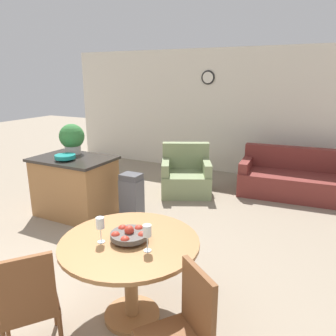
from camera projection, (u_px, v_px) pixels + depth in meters
wall_back at (228, 112)px, 7.16m from camera, size 8.00×0.09×2.70m
dining_table at (130, 259)px, 2.83m from camera, size 1.20×1.20×0.77m
dining_chair_near_left at (29, 301)px, 2.45m from camera, size 0.59×0.59×0.92m
dining_chair_near_right at (183, 330)px, 2.17m from camera, size 0.59×0.59×0.92m
fruit_bowl at (129, 235)px, 2.77m from camera, size 0.32×0.32×0.14m
wine_glass_left at (100, 224)px, 2.71m from camera, size 0.07×0.07×0.22m
wine_glass_right at (147, 232)px, 2.57m from camera, size 0.07×0.07×0.22m
kitchen_island at (75, 186)px, 5.10m from camera, size 1.20×0.84×0.92m
teal_bowl at (65, 157)px, 4.81m from camera, size 0.30×0.30×0.08m
potted_plant at (72, 138)px, 5.16m from camera, size 0.39×0.39×0.48m
trash_bin at (132, 198)px, 4.88m from camera, size 0.30×0.24×0.74m
couch at (299, 180)px, 5.94m from camera, size 2.14×1.08×0.84m
armchair at (186, 177)px, 6.12m from camera, size 1.16×1.14×0.89m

